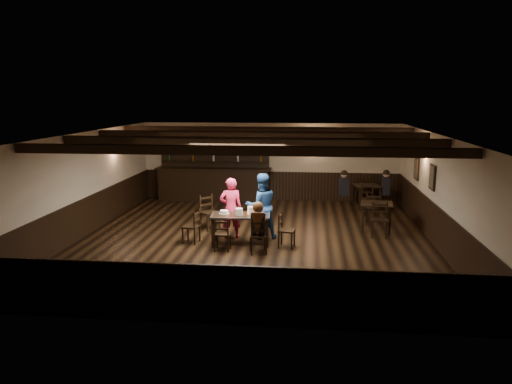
# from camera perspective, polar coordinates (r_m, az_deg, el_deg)

# --- Properties ---
(ground) EXTENTS (10.00, 10.00, 0.00)m
(ground) POSITION_cam_1_polar(r_m,az_deg,el_deg) (12.96, -0.12, -5.31)
(ground) COLOR black
(ground) RESTS_ON ground
(room_shell) EXTENTS (9.02, 10.02, 2.71)m
(room_shell) POSITION_cam_1_polar(r_m,az_deg,el_deg) (12.62, -0.06, 2.37)
(room_shell) COLOR beige
(room_shell) RESTS_ON ground
(dining_table) EXTENTS (1.49, 0.82, 0.75)m
(dining_table) POSITION_cam_1_polar(r_m,az_deg,el_deg) (12.30, -1.78, -3.02)
(dining_table) COLOR black
(dining_table) RESTS_ON ground
(chair_near_left) EXTENTS (0.38, 0.36, 0.80)m
(chair_near_left) POSITION_cam_1_polar(r_m,az_deg,el_deg) (11.82, -3.91, -4.58)
(chair_near_left) COLOR black
(chair_near_left) RESTS_ON ground
(chair_near_right) EXTENTS (0.46, 0.45, 0.84)m
(chair_near_right) POSITION_cam_1_polar(r_m,az_deg,el_deg) (11.58, 0.28, -4.77)
(chair_near_right) COLOR black
(chair_near_right) RESTS_ON ground
(chair_end_left) EXTENTS (0.43, 0.45, 0.84)m
(chair_end_left) POSITION_cam_1_polar(r_m,az_deg,el_deg) (12.53, -7.13, -3.64)
(chair_end_left) COLOR black
(chair_end_left) RESTS_ON ground
(chair_end_right) EXTENTS (0.43, 0.45, 0.84)m
(chair_end_right) POSITION_cam_1_polar(r_m,az_deg,el_deg) (12.12, 3.19, -4.06)
(chair_end_right) COLOR black
(chair_end_right) RESTS_ON ground
(chair_far_pushed) EXTENTS (0.61, 0.62, 0.95)m
(chair_far_pushed) POSITION_cam_1_polar(r_m,az_deg,el_deg) (13.80, -5.50, -1.96)
(chair_far_pushed) COLOR black
(chair_far_pushed) RESTS_ON ground
(woman_pink) EXTENTS (0.64, 0.49, 1.58)m
(woman_pink) POSITION_cam_1_polar(r_m,az_deg,el_deg) (12.83, -2.89, -1.85)
(woman_pink) COLOR #FF327A
(woman_pink) RESTS_ON ground
(man_blue) EXTENTS (0.99, 0.89, 1.70)m
(man_blue) POSITION_cam_1_polar(r_m,az_deg,el_deg) (12.78, 0.61, -1.62)
(man_blue) COLOR navy
(man_blue) RESTS_ON ground
(seated_person) EXTENTS (0.33, 0.49, 0.80)m
(seated_person) POSITION_cam_1_polar(r_m,az_deg,el_deg) (11.55, 0.24, -3.12)
(seated_person) COLOR black
(seated_person) RESTS_ON ground
(cake) EXTENTS (0.26, 0.26, 0.08)m
(cake) POSITION_cam_1_polar(r_m,az_deg,el_deg) (12.40, -3.66, -2.31)
(cake) COLOR white
(cake) RESTS_ON dining_table
(plate_stack_a) EXTENTS (0.18, 0.18, 0.17)m
(plate_stack_a) POSITION_cam_1_polar(r_m,az_deg,el_deg) (12.20, -1.95, -2.27)
(plate_stack_a) COLOR white
(plate_stack_a) RESTS_ON dining_table
(plate_stack_b) EXTENTS (0.16, 0.16, 0.19)m
(plate_stack_b) POSITION_cam_1_polar(r_m,az_deg,el_deg) (12.32, -0.60, -2.10)
(plate_stack_b) COLOR white
(plate_stack_b) RESTS_ON dining_table
(tea_light) EXTENTS (0.04, 0.04, 0.06)m
(tea_light) POSITION_cam_1_polar(r_m,az_deg,el_deg) (12.33, -1.79, -2.44)
(tea_light) COLOR #A5A8AD
(tea_light) RESTS_ON dining_table
(salt_shaker) EXTENTS (0.04, 0.04, 0.10)m
(salt_shaker) POSITION_cam_1_polar(r_m,az_deg,el_deg) (12.16, -0.20, -2.49)
(salt_shaker) COLOR silver
(salt_shaker) RESTS_ON dining_table
(pepper_shaker) EXTENTS (0.03, 0.03, 0.08)m
(pepper_shaker) POSITION_cam_1_polar(r_m,az_deg,el_deg) (12.19, 0.23, -2.50)
(pepper_shaker) COLOR #A5A8AD
(pepper_shaker) RESTS_ON dining_table
(drink_glass) EXTENTS (0.06, 0.06, 0.10)m
(drink_glass) POSITION_cam_1_polar(r_m,az_deg,el_deg) (12.38, -0.50, -2.25)
(drink_glass) COLOR silver
(drink_glass) RESTS_ON dining_table
(menu_red) EXTENTS (0.31, 0.23, 0.00)m
(menu_red) POSITION_cam_1_polar(r_m,az_deg,el_deg) (12.20, 0.39, -2.67)
(menu_red) COLOR maroon
(menu_red) RESTS_ON dining_table
(menu_blue) EXTENTS (0.30, 0.23, 0.00)m
(menu_blue) POSITION_cam_1_polar(r_m,az_deg,el_deg) (12.35, 0.64, -2.51)
(menu_blue) COLOR #0F1C4B
(menu_blue) RESTS_ON dining_table
(bar_counter) EXTENTS (4.05, 0.70, 2.20)m
(bar_counter) POSITION_cam_1_polar(r_m,az_deg,el_deg) (17.64, -4.81, 1.43)
(bar_counter) COLOR black
(bar_counter) RESTS_ON ground
(back_table_a) EXTENTS (0.94, 0.94, 0.75)m
(back_table_a) POSITION_cam_1_polar(r_m,az_deg,el_deg) (13.99, 13.61, -1.65)
(back_table_a) COLOR black
(back_table_a) RESTS_ON ground
(back_table_b) EXTENTS (0.96, 0.96, 0.75)m
(back_table_b) POSITION_cam_1_polar(r_m,az_deg,el_deg) (16.74, 12.55, 0.43)
(back_table_b) COLOR black
(back_table_b) RESTS_ON ground
(bg_patron_left) EXTENTS (0.31, 0.43, 0.81)m
(bg_patron_left) POSITION_cam_1_polar(r_m,az_deg,el_deg) (16.35, 10.02, 1.06)
(bg_patron_left) COLOR black
(bg_patron_left) RESTS_ON ground
(bg_patron_right) EXTENTS (0.25, 0.40, 0.81)m
(bg_patron_right) POSITION_cam_1_polar(r_m,az_deg,el_deg) (16.68, 14.63, 1.08)
(bg_patron_right) COLOR black
(bg_patron_right) RESTS_ON ground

